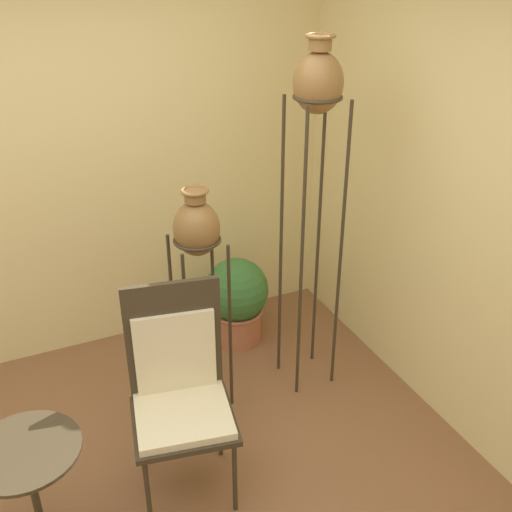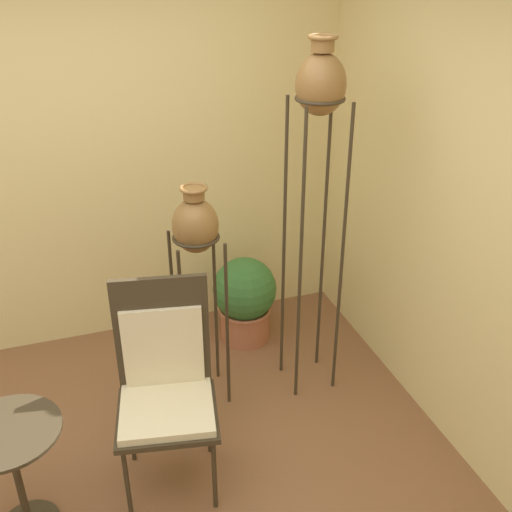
{
  "view_description": "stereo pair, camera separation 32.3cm",
  "coord_description": "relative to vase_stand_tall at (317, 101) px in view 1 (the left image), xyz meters",
  "views": [
    {
      "loc": [
        -0.38,
        -1.92,
        2.54
      ],
      "look_at": [
        0.89,
        0.85,
        0.94
      ],
      "focal_mm": 42.0,
      "sensor_mm": 36.0,
      "label": 1
    },
    {
      "loc": [
        -0.08,
        -2.04,
        2.54
      ],
      "look_at": [
        0.89,
        0.85,
        0.94
      ],
      "focal_mm": 42.0,
      "sensor_mm": 36.0,
      "label": 2
    }
  ],
  "objects": [
    {
      "name": "potted_plant",
      "position": [
        -0.24,
        0.56,
        -1.47
      ],
      "size": [
        0.44,
        0.44,
        0.63
      ],
      "color": "#B26647",
      "rests_on": "ground_plane"
    },
    {
      "name": "side_table",
      "position": [
        -1.73,
        -0.62,
        -1.35
      ],
      "size": [
        0.49,
        0.49,
        0.63
      ],
      "color": "#382D1E",
      "rests_on": "ground_plane"
    },
    {
      "name": "chair",
      "position": [
        -0.99,
        -0.47,
        -1.19
      ],
      "size": [
        0.57,
        0.53,
        1.13
      ],
      "rotation": [
        0.0,
        0.0,
        -0.18
      ],
      "color": "#382D1E",
      "rests_on": "ground_plane"
    },
    {
      "name": "wall_back",
      "position": [
        -1.23,
        1.0,
        -0.46
      ],
      "size": [
        7.57,
        0.06,
        2.7
      ],
      "color": "beige",
      "rests_on": "ground_plane"
    },
    {
      "name": "vase_stand_medium",
      "position": [
        -0.68,
        0.07,
        -0.67
      ],
      "size": [
        0.28,
        0.28,
        1.4
      ],
      "color": "#382D1E",
      "rests_on": "ground_plane"
    },
    {
      "name": "vase_stand_tall",
      "position": [
        0.0,
        0.0,
        0.0
      ],
      "size": [
        0.28,
        0.28,
        2.14
      ],
      "color": "#382D1E",
      "rests_on": "ground_plane"
    },
    {
      "name": "wall_right",
      "position": [
        0.59,
        -0.82,
        -0.46
      ],
      "size": [
        0.06,
        7.57,
        2.7
      ],
      "color": "beige",
      "rests_on": "ground_plane"
    }
  ]
}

